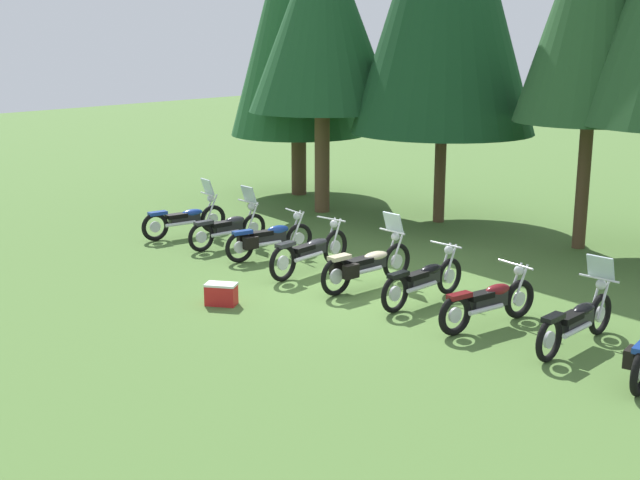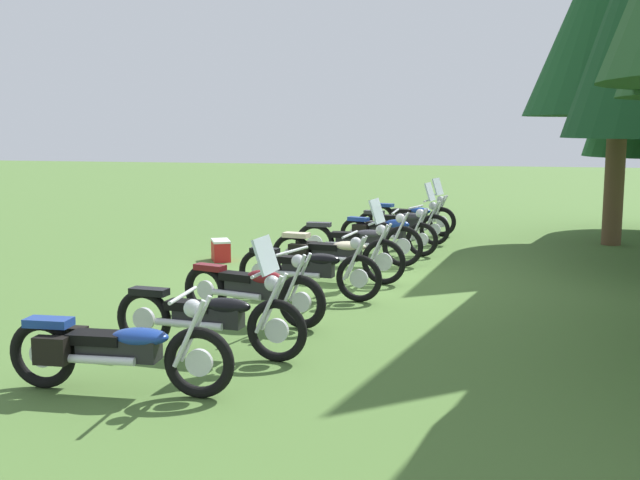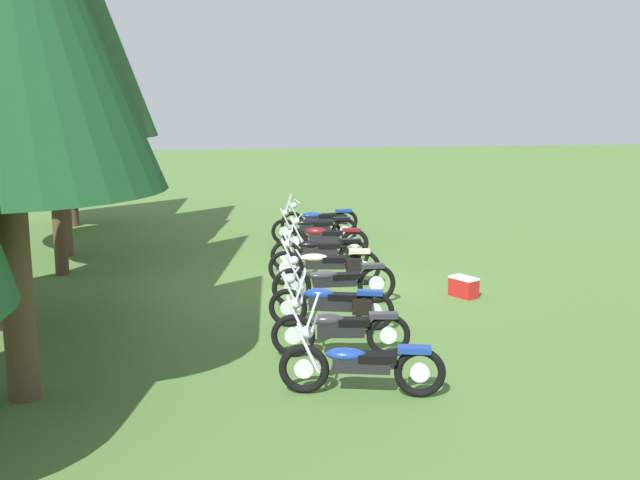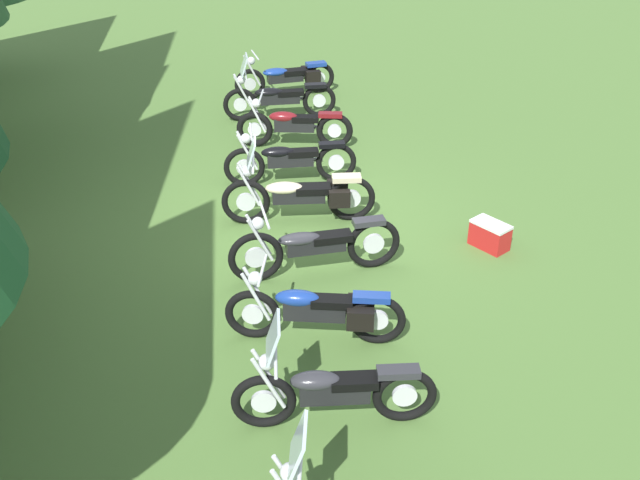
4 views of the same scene
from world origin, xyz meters
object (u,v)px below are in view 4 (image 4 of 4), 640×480
Objects in this scene: motorcycle_4 at (301,194)px; motorcycle_5 at (289,160)px; motorcycle_1 at (331,390)px; motorcycle_7 at (278,98)px; motorcycle_8 at (287,77)px; motorcycle_6 at (293,126)px; motorcycle_3 at (315,245)px; motorcycle_2 at (318,310)px; picnic_cooler at (490,235)px.

motorcycle_5 is at bearing -84.41° from motorcycle_4.
motorcycle_1 is 0.92× the size of motorcycle_7.
motorcycle_4 is 5.82m from motorcycle_8.
motorcycle_6 is 0.95× the size of motorcycle_8.
motorcycle_6 is (4.41, -0.54, -0.02)m from motorcycle_3.
motorcycle_6 is (2.89, -0.43, -0.04)m from motorcycle_4.
motorcycle_3 is at bearing 98.11° from motorcycle_6.
motorcycle_8 is (10.13, -1.39, -0.02)m from motorcycle_1.
motorcycle_1 is at bearing 78.32° from motorcycle_8.
motorcycle_7 is (3.04, -0.33, 0.01)m from motorcycle_5.
motorcycle_2 is at bearing 88.08° from motorcycle_7.
motorcycle_1 is 4.41m from motorcycle_4.
motorcycle_4 is 4.43m from motorcycle_7.
motorcycle_1 is 10.23m from motorcycle_8.
motorcycle_5 is at bearing 91.82° from motorcycle_6.
motorcycle_2 is 0.93× the size of motorcycle_8.
motorcycle_6 is 2.90m from motorcycle_8.
motorcycle_3 reaches higher than motorcycle_8.
motorcycle_6 is at bearing -97.88° from motorcycle_5.
motorcycle_1 reaches higher than motorcycle_5.
motorcycle_1 is at bearing 99.71° from motorcycle_2.
motorcycle_3 is 2.66m from picnic_cooler.
motorcycle_1 is at bearing 91.43° from motorcycle_4.
motorcycle_4 reaches higher than motorcycle_7.
motorcycle_8 is at bearing -103.72° from motorcycle_7.
motorcycle_1 is 8.83m from motorcycle_7.
motorcycle_4 is at bearing 77.87° from motorcycle_8.
motorcycle_1 is 3.30× the size of picnic_cooler.
motorcycle_2 is 5.91m from motorcycle_6.
picnic_cooler is (-7.12, -1.70, -0.23)m from motorcycle_8.
motorcycle_4 is 1.10× the size of motorcycle_6.
motorcycle_1 is 0.89× the size of motorcycle_3.
motorcycle_4 is 1.04× the size of motorcycle_5.
motorcycle_1 is 7.33m from motorcycle_6.
motorcycle_2 reaches higher than picnic_cooler.
motorcycle_6 is at bearing 26.28° from picnic_cooler.
motorcycle_5 is 3.06m from motorcycle_7.
motorcycle_2 is (1.41, -0.18, -0.02)m from motorcycle_1.
motorcycle_8 is (8.73, -1.21, -0.00)m from motorcycle_2.
motorcycle_8 is (7.28, -0.95, -0.02)m from motorcycle_3.
picnic_cooler is at bearing 160.43° from motorcycle_4.
motorcycle_5 is 1.00× the size of motorcycle_8.
motorcycle_5 is at bearing 42.08° from picnic_cooler.
motorcycle_5 is at bearing -87.28° from motorcycle_1.
motorcycle_3 reaches higher than picnic_cooler.
motorcycle_7 is at bearing -79.16° from motorcycle_2.
motorcycle_8 is at bearing -97.67° from motorcycle_3.
motorcycle_6 is (7.26, -0.99, -0.02)m from motorcycle_1.
motorcycle_1 is 2.89m from motorcycle_3.
motorcycle_7 is (7.38, -0.78, 0.02)m from motorcycle_2.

